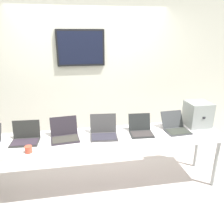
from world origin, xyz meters
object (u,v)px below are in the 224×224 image
(equipment_box, at_px, (198,114))
(laptop_station_1, at_px, (26,137))
(coffee_mug, at_px, (29,149))
(laptop_station_4, at_px, (141,129))
(laptop_station_5, at_px, (175,127))
(workbench, at_px, (100,141))
(laptop_station_3, at_px, (104,131))
(laptop_station_2, at_px, (65,134))

(equipment_box, relative_size, laptop_station_1, 1.02)
(laptop_station_1, distance_m, coffee_mug, 0.31)
(laptop_station_1, distance_m, laptop_station_4, 1.52)
(laptop_station_1, bearing_deg, laptop_station_5, -0.05)
(workbench, bearing_deg, laptop_station_1, 176.93)
(laptop_station_1, height_order, coffee_mug, laptop_station_1)
(equipment_box, xyz_separation_m, laptop_station_4, (-0.91, -0.12, -0.12))
(laptop_station_5, bearing_deg, laptop_station_4, -179.30)
(laptop_station_3, height_order, laptop_station_5, laptop_station_3)
(laptop_station_3, bearing_deg, workbench, -138.81)
(laptop_station_5, bearing_deg, laptop_station_2, 179.48)
(laptop_station_2, height_order, laptop_station_4, laptop_station_2)
(workbench, height_order, laptop_station_4, laptop_station_4)
(workbench, bearing_deg, coffee_mug, -163.93)
(equipment_box, xyz_separation_m, coffee_mug, (-2.35, -0.42, -0.14))
(equipment_box, bearing_deg, laptop_station_3, -175.17)
(laptop_station_1, height_order, laptop_station_3, laptop_station_3)
(laptop_station_3, bearing_deg, laptop_station_4, -0.30)
(laptop_station_1, xyz_separation_m, laptop_station_2, (0.49, 0.01, 0.00))
(workbench, relative_size, laptop_station_4, 9.86)
(workbench, distance_m, laptop_station_2, 0.48)
(coffee_mug, bearing_deg, laptop_station_4, 11.52)
(equipment_box, bearing_deg, coffee_mug, -169.95)
(laptop_station_3, xyz_separation_m, coffee_mug, (-0.92, -0.30, -0.02))
(equipment_box, xyz_separation_m, laptop_station_2, (-1.94, -0.10, -0.12))
(workbench, xyz_separation_m, laptop_station_2, (-0.46, 0.06, 0.11))
(laptop_station_3, bearing_deg, laptop_station_1, 179.70)
(laptop_station_5, bearing_deg, workbench, -177.39)
(equipment_box, relative_size, laptop_station_2, 0.94)
(coffee_mug, bearing_deg, equipment_box, 10.05)
(laptop_station_4, height_order, laptop_station_5, laptop_station_4)
(workbench, height_order, laptop_station_2, laptop_station_2)
(laptop_station_5, bearing_deg, coffee_mug, -171.29)
(coffee_mug, bearing_deg, workbench, 16.07)
(laptop_station_1, relative_size, laptop_station_4, 1.03)
(workbench, bearing_deg, laptop_station_5, 2.61)
(laptop_station_1, relative_size, laptop_station_3, 0.93)
(laptop_station_2, bearing_deg, laptop_station_3, -1.96)
(workbench, bearing_deg, laptop_station_4, 4.33)
(laptop_station_2, bearing_deg, laptop_station_4, -1.13)
(laptop_station_3, height_order, laptop_station_4, laptop_station_3)
(equipment_box, relative_size, coffee_mug, 4.28)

